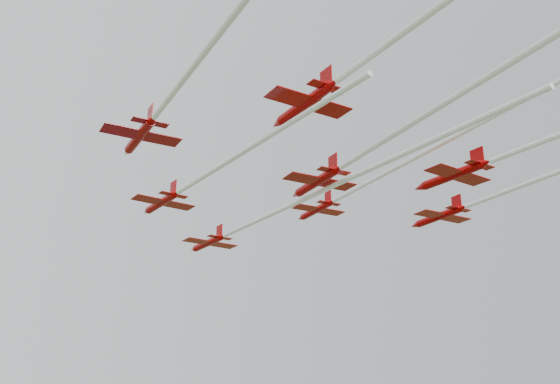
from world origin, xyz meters
TOP-DOWN VIEW (x-y plane):
  - jet_lead at (0.28, 7.29)m, footprint 9.06×69.78m
  - jet_row2_left at (-13.97, 2.57)m, footprint 8.61×48.18m
  - jet_row2_right at (9.50, -4.57)m, footprint 10.59×59.14m
  - jet_row3_left at (-26.08, -15.70)m, footprint 8.97×47.41m
  - jet_row3_mid at (-2.51, -16.74)m, footprint 10.72×52.26m
  - jet_row3_right at (23.37, -13.75)m, footprint 9.37×50.22m
  - jet_row4_left at (-12.40, -26.56)m, footprint 9.46×46.64m
  - jet_row4_right at (10.08, -29.94)m, footprint 9.05×53.49m

SIDE VIEW (x-z plane):
  - jet_lead at x=0.28m, z-range 49.64..52.37m
  - jet_row4_right at x=10.08m, z-range 49.74..52.46m
  - jet_row2_left at x=-13.97m, z-range 50.35..52.94m
  - jet_row3_mid at x=-2.51m, z-range 50.35..53.16m
  - jet_row3_left at x=-26.08m, z-range 50.61..53.12m
  - jet_row3_right at x=23.37m, z-range 50.99..53.75m
  - jet_row4_left at x=-12.40m, z-range 52.96..55.77m
  - jet_row2_right at x=9.50m, z-range 53.35..55.88m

